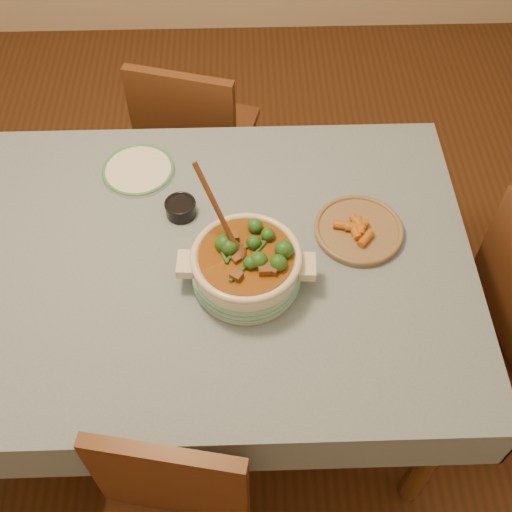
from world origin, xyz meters
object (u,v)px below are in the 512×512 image
(stew_casserole, at_px, (246,265))
(fried_plate, at_px, (359,229))
(white_plate, at_px, (138,170))
(condiment_bowl, at_px, (181,207))
(chair_far, at_px, (194,136))
(dining_table, at_px, (178,278))

(stew_casserole, xyz_separation_m, fried_plate, (0.33, 0.16, -0.06))
(fried_plate, bearing_deg, white_plate, 158.17)
(white_plate, distance_m, fried_plate, 0.70)
(white_plate, bearing_deg, fried_plate, -21.83)
(condiment_bowl, xyz_separation_m, chair_far, (-0.00, 0.64, -0.31))
(stew_casserole, distance_m, white_plate, 0.54)
(white_plate, bearing_deg, condiment_bowl, -51.07)
(condiment_bowl, height_order, fried_plate, condiment_bowl)
(condiment_bowl, relative_size, fried_plate, 0.35)
(stew_casserole, xyz_separation_m, white_plate, (-0.33, 0.42, -0.06))
(condiment_bowl, bearing_deg, chair_far, 90.08)
(dining_table, distance_m, chair_far, 0.83)
(chair_far, bearing_deg, stew_casserole, 117.86)
(fried_plate, bearing_deg, condiment_bowl, 170.20)
(condiment_bowl, bearing_deg, stew_casserole, -52.91)
(stew_casserole, height_order, condiment_bowl, stew_casserole)
(condiment_bowl, bearing_deg, white_plate, 128.93)
(stew_casserole, relative_size, white_plate, 1.58)
(dining_table, xyz_separation_m, condiment_bowl, (0.01, 0.17, 0.12))
(condiment_bowl, distance_m, chair_far, 0.71)
(fried_plate, relative_size, chair_far, 0.37)
(dining_table, xyz_separation_m, white_plate, (-0.13, 0.34, 0.10))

